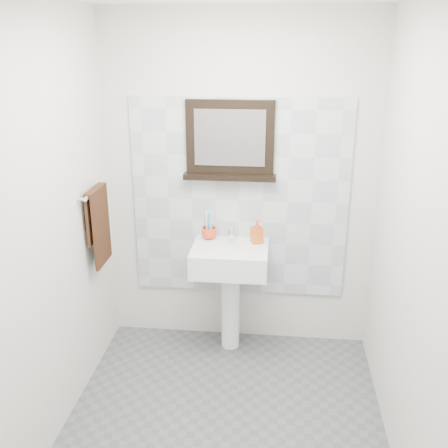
# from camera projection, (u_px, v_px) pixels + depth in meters

# --- Properties ---
(floor) EXTENTS (2.00, 2.20, 0.01)m
(floor) POSITION_uv_depth(u_px,v_px,m) (223.00, 427.00, 3.27)
(floor) COLOR #535658
(floor) RESTS_ON ground
(back_wall) EXTENTS (2.00, 0.01, 2.50)m
(back_wall) POSITION_uv_depth(u_px,v_px,m) (240.00, 187.00, 3.87)
(back_wall) COLOR silver
(back_wall) RESTS_ON ground
(front_wall) EXTENTS (2.00, 0.01, 2.50)m
(front_wall) POSITION_uv_depth(u_px,v_px,m) (189.00, 358.00, 1.82)
(front_wall) COLOR silver
(front_wall) RESTS_ON ground
(left_wall) EXTENTS (0.01, 2.20, 2.50)m
(left_wall) POSITION_uv_depth(u_px,v_px,m) (47.00, 234.00, 2.95)
(left_wall) COLOR silver
(left_wall) RESTS_ON ground
(right_wall) EXTENTS (0.01, 2.20, 2.50)m
(right_wall) POSITION_uv_depth(u_px,v_px,m) (413.00, 249.00, 2.74)
(right_wall) COLOR silver
(right_wall) RESTS_ON ground
(splashback) EXTENTS (1.60, 0.02, 1.50)m
(splashback) POSITION_uv_depth(u_px,v_px,m) (239.00, 200.00, 3.90)
(splashback) COLOR silver
(splashback) RESTS_ON back_wall
(pedestal_sink) EXTENTS (0.55, 0.44, 0.96)m
(pedestal_sink) POSITION_uv_depth(u_px,v_px,m) (230.00, 270.00, 3.86)
(pedestal_sink) COLOR white
(pedestal_sink) RESTS_ON ground
(toothbrush_cup) EXTENTS (0.15, 0.15, 0.09)m
(toothbrush_cup) POSITION_uv_depth(u_px,v_px,m) (209.00, 233.00, 3.93)
(toothbrush_cup) COLOR #E4451A
(toothbrush_cup) RESTS_ON pedestal_sink
(toothbrushes) EXTENTS (0.05, 0.04, 0.21)m
(toothbrushes) POSITION_uv_depth(u_px,v_px,m) (209.00, 223.00, 3.90)
(toothbrushes) COLOR white
(toothbrushes) RESTS_ON toothbrush_cup
(soap_dispenser) EXTENTS (0.10, 0.11, 0.17)m
(soap_dispenser) POSITION_uv_depth(u_px,v_px,m) (257.00, 232.00, 3.84)
(soap_dispenser) COLOR red
(soap_dispenser) RESTS_ON pedestal_sink
(framed_mirror) EXTENTS (0.67, 0.11, 0.57)m
(framed_mirror) POSITION_uv_depth(u_px,v_px,m) (230.00, 142.00, 3.73)
(framed_mirror) COLOR black
(framed_mirror) RESTS_ON back_wall
(towel_bar) EXTENTS (0.07, 0.40, 0.03)m
(towel_bar) POSITION_uv_depth(u_px,v_px,m) (95.00, 191.00, 3.54)
(towel_bar) COLOR silver
(towel_bar) RESTS_ON left_wall
(hand_towel) EXTENTS (0.06, 0.30, 0.55)m
(hand_towel) POSITION_uv_depth(u_px,v_px,m) (98.00, 220.00, 3.61)
(hand_towel) COLOR black
(hand_towel) RESTS_ON towel_bar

